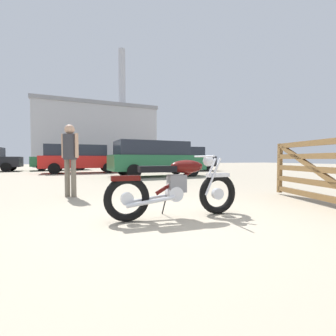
# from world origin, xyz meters

# --- Properties ---
(ground_plane) EXTENTS (80.00, 80.00, 0.00)m
(ground_plane) POSITION_xyz_m (0.00, 0.00, 0.00)
(ground_plane) COLOR tan
(vintage_motorcycle) EXTENTS (2.08, 0.62, 0.94)m
(vintage_motorcycle) POSITION_xyz_m (-0.08, 0.16, 0.45)
(vintage_motorcycle) COLOR black
(vintage_motorcycle) RESTS_ON ground_plane
(timber_gate) EXTENTS (0.78, 2.49, 1.60)m
(timber_gate) POSITION_xyz_m (2.80, -0.14, 0.70)
(timber_gate) COLOR brown
(timber_gate) RESTS_ON ground_plane
(bystander) EXTENTS (0.37, 0.33, 1.66)m
(bystander) POSITION_xyz_m (-1.61, 2.77, 1.02)
(bystander) COLOR #706656
(bystander) RESTS_ON ground_plane
(silver_sedan_mid) EXTENTS (4.71, 1.99, 1.74)m
(silver_sedan_mid) POSITION_xyz_m (-1.31, 12.44, 0.94)
(silver_sedan_mid) COLOR black
(silver_sedan_mid) RESTS_ON ground_plane
(white_estate_far) EXTENTS (4.82, 2.23, 1.74)m
(white_estate_far) POSITION_xyz_m (5.64, 12.47, 0.94)
(white_estate_far) COLOR black
(white_estate_far) RESTS_ON ground_plane
(blue_hatchback_right) EXTENTS (4.81, 2.22, 1.74)m
(blue_hatchback_right) POSITION_xyz_m (2.17, 7.96, 0.94)
(blue_hatchback_right) COLOR black
(blue_hatchback_right) RESTS_ON ground_plane
(red_hatchback_near) EXTENTS (4.44, 2.48, 1.67)m
(red_hatchback_near) POSITION_xyz_m (-2.69, 16.75, 0.84)
(red_hatchback_near) COLOR black
(red_hatchback_near) RESTS_ON ground_plane
(industrial_building) EXTENTS (17.17, 10.64, 18.47)m
(industrial_building) POSITION_xyz_m (1.29, 34.59, 4.49)
(industrial_building) COLOR #B2B2B7
(industrial_building) RESTS_ON ground_plane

